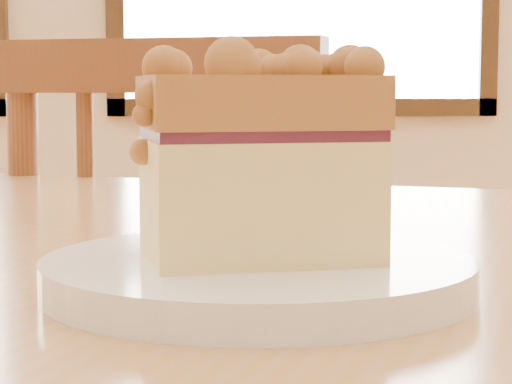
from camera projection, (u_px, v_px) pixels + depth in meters
plate at (258, 276)px, 0.49m from camera, size 0.21×0.21×0.02m
cake_slice at (258, 148)px, 0.48m from camera, size 0.13×0.10×0.11m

